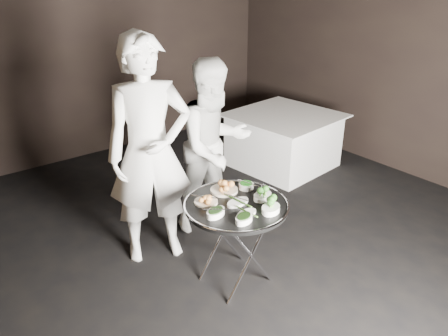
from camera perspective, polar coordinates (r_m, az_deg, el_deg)
floor at (r=3.56m, az=3.48°, el=-16.52°), size 6.00×7.00×0.05m
wall_back at (r=5.84m, az=-20.59°, el=15.15°), size 6.00×0.05×3.00m
tray_stand at (r=3.45m, az=1.57°, el=-9.37°), size 0.47×0.40×0.69m
serving_tray at (r=3.29m, az=1.63°, el=-4.86°), size 0.79×0.79×0.04m
potato_plate_a at (r=3.28m, az=-2.37°, el=-4.12°), size 0.18×0.18×0.06m
potato_plate_b at (r=3.44m, az=0.01°, el=-2.54°), size 0.22×0.22×0.08m
greens_bowl at (r=3.49m, az=2.92°, el=-2.22°), size 0.13×0.13×0.07m
asparagus_plate_a at (r=3.27m, az=1.81°, el=-4.40°), size 0.21×0.13×0.04m
asparagus_plate_b at (r=3.14m, az=2.98°, el=-5.83°), size 0.17×0.11×0.03m
spinach_bowl_a at (r=3.12m, az=-1.10°, el=-5.75°), size 0.19×0.15×0.07m
spinach_bowl_b at (r=3.05m, az=2.61°, el=-6.50°), size 0.18×0.15×0.06m
broccoli_bowl_a at (r=3.35m, az=5.05°, el=-3.58°), size 0.18×0.15×0.07m
broccoli_bowl_b at (r=3.18m, az=6.13°, el=-5.19°), size 0.21×0.18×0.07m
serving_utensils at (r=3.31m, az=1.11°, el=-3.35°), size 0.59×0.44×0.01m
waiter_left at (r=3.58m, az=-9.66°, el=1.97°), size 0.81×0.66×1.91m
waiter_right at (r=4.05m, az=-1.23°, el=2.89°), size 0.82×0.65×1.63m
dining_table at (r=5.55m, az=7.74°, el=3.62°), size 1.19×1.19×0.68m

